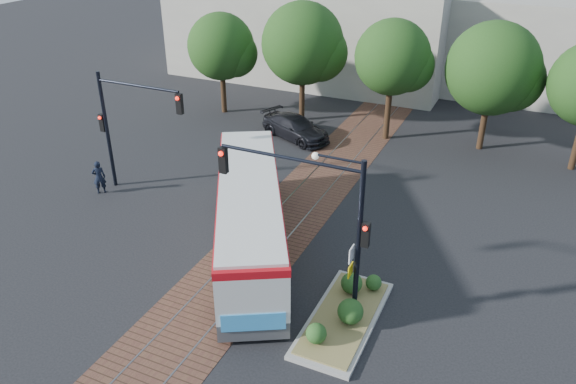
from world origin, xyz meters
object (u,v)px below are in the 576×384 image
object	(u,v)px
traffic_island	(345,312)
parked_car	(295,127)
city_bus	(250,213)
signal_pole_main	(324,211)
signal_pole_left	(123,118)
officer	(99,177)

from	to	relation	value
traffic_island	parked_car	bearing A→B (deg)	119.94
city_bus	signal_pole_main	xyz separation A→B (m)	(4.20, -2.50, 2.42)
city_bus	traffic_island	world-z (taller)	city_bus
parked_car	traffic_island	bearing A→B (deg)	-126.65
city_bus	parked_car	world-z (taller)	city_bus
traffic_island	parked_car	xyz separation A→B (m)	(-8.40, 14.58, 0.37)
traffic_island	signal_pole_left	bearing A→B (deg)	159.64
signal_pole_main	signal_pole_left	xyz separation A→B (m)	(-12.23, 4.80, -0.29)
traffic_island	officer	bearing A→B (deg)	164.78
traffic_island	signal_pole_main	xyz separation A→B (m)	(-0.96, 0.09, 3.83)
signal_pole_left	parked_car	size ratio (longest dim) A/B	1.25
signal_pole_left	parked_car	bearing A→B (deg)	63.70
traffic_island	signal_pole_main	world-z (taller)	signal_pole_main
parked_car	signal_pole_left	bearing A→B (deg)	177.10
signal_pole_main	parked_car	distance (m)	16.65
traffic_island	signal_pole_main	bearing A→B (deg)	174.64
traffic_island	signal_pole_left	distance (m)	14.50
city_bus	signal_pole_left	world-z (taller)	signal_pole_left
signal_pole_left	parked_car	distance (m)	11.26
signal_pole_left	officer	xyz separation A→B (m)	(-1.22, -0.98, -2.99)
city_bus	signal_pole_main	bearing A→B (deg)	-59.89
city_bus	officer	world-z (taller)	city_bus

